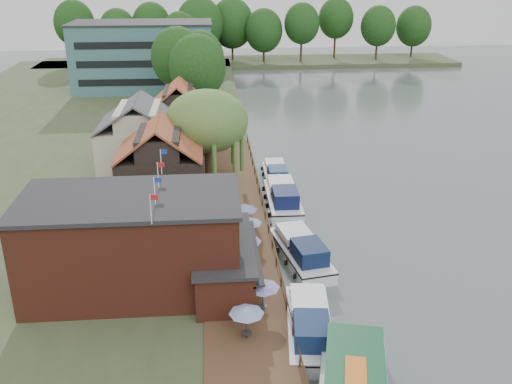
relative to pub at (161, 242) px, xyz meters
name	(u,v)px	position (x,y,z in m)	size (l,w,h in m)	color
ground	(345,282)	(14.00, 1.00, -4.65)	(260.00, 260.00, 0.00)	#4E5B5A
land_bank	(59,150)	(-16.00, 36.00, -4.15)	(50.00, 140.00, 1.00)	#384728
quay_deck	(236,220)	(6.00, 11.00, -3.60)	(6.00, 50.00, 0.10)	#47301E
quay_rail	(265,213)	(8.70, 11.50, -3.15)	(0.20, 49.00, 1.00)	black
pub	(161,242)	(0.00, 0.00, 0.00)	(20.00, 11.00, 7.30)	maroon
hotel_block	(143,56)	(-8.00, 71.00, 2.50)	(25.40, 12.40, 12.30)	#38666B
cottage_a	(161,165)	(-1.00, 15.00, 0.60)	(8.60, 7.60, 8.50)	black
cottage_b	(140,136)	(-4.00, 25.00, 0.60)	(9.60, 8.60, 8.50)	beige
cottage_c	(179,115)	(0.00, 34.00, 0.60)	(7.60, 7.60, 8.50)	black
willow	(207,140)	(3.50, 20.00, 1.56)	(8.60, 8.60, 10.43)	#476B2D
umbrella_0	(247,322)	(5.73, -6.94, -2.36)	(2.26, 2.26, 2.38)	#1A4590
umbrella_1	(263,296)	(7.03, -4.00, -2.36)	(2.37, 2.37, 2.38)	navy
umbrella_2	(242,262)	(5.94, 0.80, -2.36)	(2.08, 2.08, 2.38)	navy
umbrella_3	(246,249)	(6.38, 2.92, -2.36)	(2.46, 2.46, 2.38)	navy
umbrella_4	(249,230)	(6.84, 6.30, -2.36)	(2.25, 2.25, 2.38)	navy
umbrella_5	(244,216)	(6.60, 9.14, -2.36)	(2.42, 2.42, 2.38)	navy
cruiser_0	(310,320)	(10.02, -5.63, -3.41)	(3.30, 10.21, 2.49)	white
cruiser_1	(301,247)	(11.07, 4.68, -3.38)	(3.37, 10.40, 2.54)	white
cruiser_2	(283,195)	(11.00, 16.17, -3.32)	(3.51, 10.83, 2.66)	white
cruiser_3	(276,172)	(11.17, 23.47, -3.54)	(2.98, 9.23, 2.21)	silver
swan	(369,366)	(13.16, -9.24, -4.43)	(0.44, 0.44, 0.44)	white
bank_tree_0	(198,81)	(2.33, 44.39, 2.93)	(8.03, 8.03, 13.15)	#143811
bank_tree_1	(178,70)	(-0.86, 52.97, 3.00)	(8.15, 8.15, 13.30)	#143811
bank_tree_2	(200,66)	(2.51, 60.91, 2.29)	(8.16, 8.16, 11.88)	#143811
bank_tree_3	(193,51)	(0.98, 78.24, 2.23)	(6.06, 6.06, 11.76)	#143811
bank_tree_4	(180,43)	(-1.93, 86.28, 2.78)	(6.44, 6.44, 12.87)	#143811
bank_tree_5	(187,40)	(-0.67, 96.52, 2.16)	(7.87, 7.87, 11.62)	#143811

